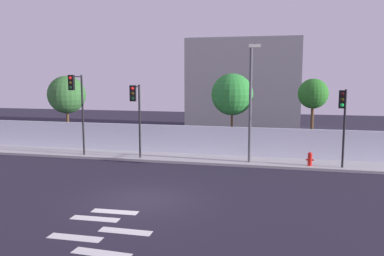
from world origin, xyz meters
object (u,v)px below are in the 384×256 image
(fire_hydrant, at_px, (310,158))
(roadside_tree_leftmost, at_px, (67,95))
(traffic_light_right, at_px, (136,105))
(street_lamp_curbside, at_px, (251,94))
(roadside_tree_midleft, at_px, (232,95))
(traffic_light_left, at_px, (77,98))
(traffic_light_center, at_px, (343,111))
(roadside_tree_midright, at_px, (313,94))

(fire_hydrant, distance_m, roadside_tree_leftmost, 17.47)
(traffic_light_right, distance_m, fire_hydrant, 10.32)
(street_lamp_curbside, distance_m, roadside_tree_midleft, 3.84)
(street_lamp_curbside, distance_m, fire_hydrant, 4.87)
(traffic_light_left, bearing_deg, roadside_tree_leftmost, 127.34)
(traffic_light_center, relative_size, street_lamp_curbside, 0.64)
(traffic_light_left, bearing_deg, roadside_tree_midleft, 24.08)
(traffic_light_right, distance_m, street_lamp_curbside, 6.64)
(traffic_light_right, bearing_deg, roadside_tree_midright, 22.76)
(roadside_tree_leftmost, bearing_deg, roadside_tree_midright, 0.00)
(traffic_light_left, distance_m, roadside_tree_midright, 14.60)
(traffic_light_center, distance_m, roadside_tree_leftmost, 18.85)
(traffic_light_left, bearing_deg, traffic_light_center, -1.06)
(street_lamp_curbside, bearing_deg, fire_hydrant, 2.81)
(roadside_tree_midleft, relative_size, roadside_tree_midright, 1.07)
(traffic_light_center, distance_m, fire_hydrant, 3.25)
(street_lamp_curbside, height_order, roadside_tree_leftmost, street_lamp_curbside)
(traffic_light_right, xyz_separation_m, roadside_tree_leftmost, (-6.96, 4.25, 0.34))
(roadside_tree_leftmost, bearing_deg, traffic_light_left, -52.66)
(traffic_light_right, height_order, fire_hydrant, traffic_light_right)
(traffic_light_center, bearing_deg, street_lamp_curbside, 171.02)
(fire_hydrant, height_order, roadside_tree_midright, roadside_tree_midright)
(roadside_tree_midleft, height_order, roadside_tree_midright, roadside_tree_midleft)
(fire_hydrant, relative_size, roadside_tree_midleft, 0.14)
(traffic_light_right, bearing_deg, fire_hydrant, 5.14)
(traffic_light_left, xyz_separation_m, fire_hydrant, (13.79, 0.64, -3.24))
(traffic_light_center, bearing_deg, roadside_tree_midleft, 145.89)
(fire_hydrant, distance_m, roadside_tree_midright, 4.80)
(traffic_light_left, xyz_separation_m, roadside_tree_leftmost, (-3.06, 4.01, -0.04))
(fire_hydrant, bearing_deg, roadside_tree_midleft, 145.14)
(street_lamp_curbside, distance_m, roadside_tree_leftmost, 13.98)
(street_lamp_curbside, xyz_separation_m, roadside_tree_leftmost, (-13.53, 3.53, -0.36))
(traffic_light_left, relative_size, traffic_light_right, 1.13)
(traffic_light_center, xyz_separation_m, street_lamp_curbside, (-4.82, 0.76, 0.83))
(street_lamp_curbside, relative_size, roadside_tree_midleft, 1.26)
(traffic_light_center, relative_size, traffic_light_right, 0.96)
(traffic_light_right, height_order, street_lamp_curbside, street_lamp_curbside)
(traffic_light_right, bearing_deg, roadside_tree_leftmost, 148.59)
(fire_hydrant, bearing_deg, roadside_tree_midright, 85.68)
(traffic_light_center, height_order, street_lamp_curbside, street_lamp_curbside)
(street_lamp_curbside, xyz_separation_m, fire_hydrant, (3.32, 0.16, -3.56))
(traffic_light_center, height_order, roadside_tree_midleft, roadside_tree_midleft)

